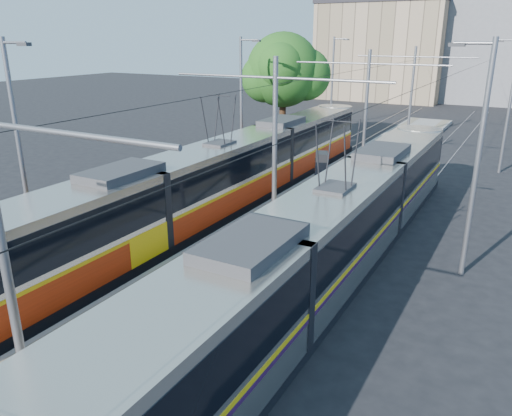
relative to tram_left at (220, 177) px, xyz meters
The scene contains 12 objects.
ground 10.27m from the tram_left, 69.19° to the right, with size 160.00×160.00×0.00m, color black.
platform 8.49m from the tram_left, 64.45° to the left, with size 4.00×50.00×0.30m, color gray.
tactile_strip_left 7.95m from the tram_left, 74.06° to the left, with size 0.70×50.00×0.01m, color gray.
tactile_strip_right 9.17m from the tram_left, 56.15° to the left, with size 0.70×50.00×0.01m, color gray.
rails 8.52m from the tram_left, 64.45° to the left, with size 8.71×70.00×0.03m.
tram_left is the anchor object (origin of this frame).
tram_right 8.33m from the tram_left, 30.15° to the right, with size 2.43×27.62×5.50m.
catenary 6.55m from the tram_left, 52.45° to the left, with size 9.20×70.00×7.00m.
street_lamps 12.33m from the tram_left, 72.66° to the left, with size 15.18×38.22×8.00m.
shelter 5.17m from the tram_left, 46.08° to the left, with size 0.99×1.19×2.27m.
tree 15.06m from the tram_left, 103.05° to the left, with size 5.75×5.32×8.35m.
building_left 51.14m from the tram_left, 97.22° to the left, with size 16.32×12.24×12.48m.
Camera 1 is at (8.91, -9.54, 7.99)m, focal length 35.00 mm.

